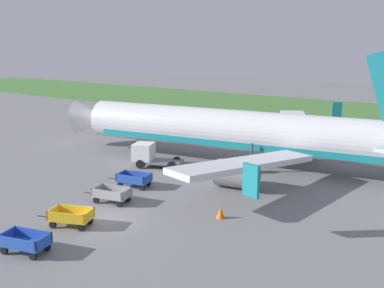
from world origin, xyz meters
TOP-DOWN VIEW (x-y plane):
  - ground_plane at (0.00, 0.00)m, footprint 220.00×220.00m
  - grass_strip at (0.00, 53.70)m, footprint 220.00×28.00m
  - airplane at (0.84, 16.71)m, footprint 37.61×30.32m
  - baggage_cart_nearest at (-0.24, -5.66)m, footprint 3.62×1.99m
  - baggage_cart_second_in_row at (-1.03, -1.89)m, footprint 3.57×2.22m
  - baggage_cart_third_in_row at (-1.95, 2.52)m, footprint 3.63×1.88m
  - baggage_cart_fourth_in_row at (-3.05, 6.04)m, footprint 3.63×1.92m
  - service_truck_beside_carts at (-5.96, 11.25)m, footprint 4.77×3.37m
  - traffic_cone_near_plane at (5.82, 4.43)m, footprint 0.56×0.56m

SIDE VIEW (x-z plane):
  - ground_plane at x=0.00m, z-range 0.00..0.00m
  - grass_strip at x=0.00m, z-range 0.00..0.06m
  - traffic_cone_near_plane at x=5.82m, z-range 0.00..0.74m
  - baggage_cart_nearest at x=-0.24m, z-range 0.07..1.14m
  - baggage_cart_second_in_row at x=-1.03m, z-range 0.07..1.14m
  - baggage_cart_third_in_row at x=-1.95m, z-range 0.07..1.14m
  - baggage_cart_fourth_in_row at x=-3.05m, z-range 0.07..1.14m
  - service_truck_beside_carts at x=-5.96m, z-range 0.05..2.15m
  - airplane at x=0.84m, z-range -2.62..8.72m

